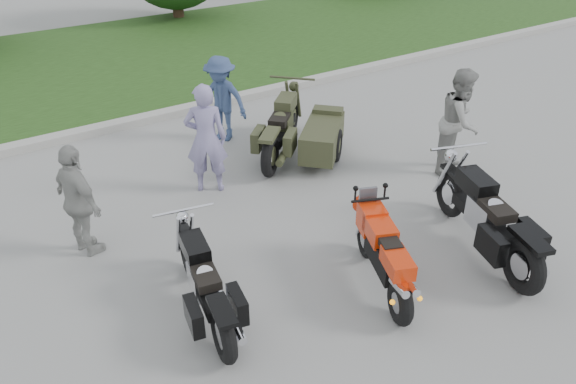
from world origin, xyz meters
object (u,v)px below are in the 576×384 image
person_stripe (206,139)px  person_grey (460,121)px  cruiser_right (490,222)px  cruiser_left (206,288)px  person_back (79,201)px  person_denim (221,99)px  cruiser_sidecar (305,135)px  sportbike_red (384,254)px

person_stripe → person_grey: 4.18m
person_stripe → cruiser_right: bearing=152.0°
cruiser_right → person_grey: person_grey is taller
cruiser_left → person_back: size_ratio=1.35×
person_denim → person_grey: bearing=6.0°
cruiser_sidecar → sportbike_red: bearing=-63.9°
cruiser_left → cruiser_sidecar: size_ratio=0.97×
cruiser_right → person_denim: (-1.25, 5.19, 0.31)m
person_grey → person_denim: bearing=101.5°
person_grey → person_back: (-5.96, 1.07, -0.10)m
cruiser_left → person_denim: person_denim is taller
cruiser_sidecar → person_stripe: size_ratio=1.24×
sportbike_red → person_stripe: bearing=123.6°
person_stripe → person_back: bearing=45.5°
person_back → person_grey: bearing=-116.0°
person_back → cruiser_right: bearing=-139.6°
cruiser_left → person_stripe: 3.03m
cruiser_right → cruiser_sidecar: bearing=114.9°
cruiser_sidecar → person_grey: (1.89, -1.77, 0.44)m
cruiser_left → person_grey: bearing=21.4°
cruiser_right → person_stripe: person_stripe is taller
cruiser_sidecar → person_stripe: (-1.93, -0.07, 0.44)m
person_grey → person_back: bearing=141.4°
sportbike_red → person_denim: (0.40, 4.98, 0.30)m
cruiser_sidecar → person_back: bearing=-124.4°
sportbike_red → person_grey: (3.14, 1.70, 0.38)m
cruiser_right → person_stripe: 4.32m
cruiser_right → person_grey: 2.46m
sportbike_red → person_back: person_back is taller
cruiser_left → person_denim: bearing=71.0°
sportbike_red → person_back: (-2.82, 2.77, 0.29)m
sportbike_red → cruiser_right: bearing=14.9°
cruiser_sidecar → person_back: (-4.07, -0.70, 0.35)m
sportbike_red → person_back: size_ratio=1.09×
sportbike_red → person_denim: bearing=107.8°
cruiser_left → person_back: bearing=121.8°
person_stripe → cruiser_sidecar: bearing=-148.8°
person_grey → cruiser_left: bearing=162.2°
sportbike_red → person_back: bearing=157.9°
cruiser_sidecar → person_grey: person_grey is taller
person_denim → person_back: (-3.22, -2.21, -0.01)m
person_denim → person_back: size_ratio=1.02×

